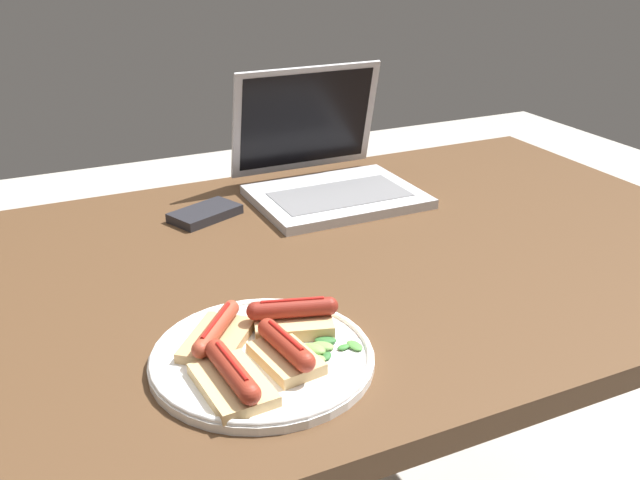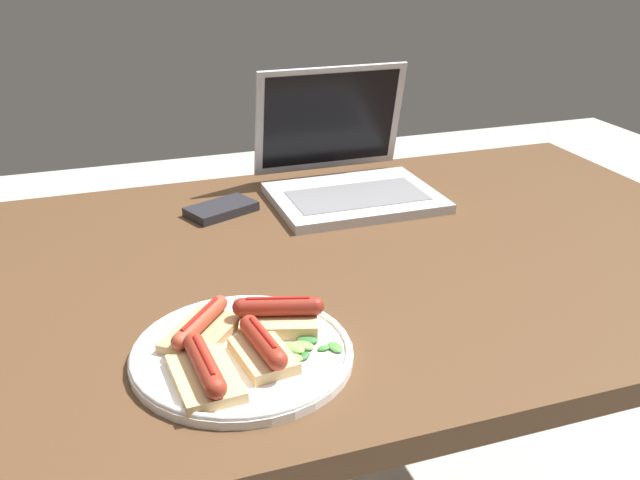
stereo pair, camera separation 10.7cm
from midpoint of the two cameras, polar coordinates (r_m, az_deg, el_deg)
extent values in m
cube|color=#4C331E|center=(1.17, 4.58, -2.09)|extent=(1.41, 0.88, 0.04)
cylinder|color=#4C331E|center=(1.89, 17.21, -5.16)|extent=(0.06, 0.06, 0.71)
cube|color=#B7B7BC|center=(1.38, 5.00, 3.35)|extent=(0.31, 0.24, 0.02)
cube|color=slate|center=(1.36, 5.25, 3.53)|extent=(0.25, 0.13, 0.00)
cube|color=#B7B7BC|center=(1.47, 2.89, 9.60)|extent=(0.31, 0.06, 0.22)
cube|color=black|center=(1.47, 2.95, 9.60)|extent=(0.28, 0.05, 0.19)
cylinder|color=white|center=(0.89, -2.82, -9.27)|extent=(0.28, 0.28, 0.01)
torus|color=white|center=(0.89, -2.83, -8.87)|extent=(0.27, 0.27, 0.01)
cube|color=tan|center=(0.87, -1.01, -9.33)|extent=(0.07, 0.10, 0.01)
cylinder|color=maroon|center=(0.86, -1.02, -8.24)|extent=(0.04, 0.09, 0.02)
sphere|color=maroon|center=(0.89, -2.26, -6.87)|extent=(0.02, 0.02, 0.02)
sphere|color=maroon|center=(0.82, 0.34, -9.71)|extent=(0.02, 0.02, 0.02)
cylinder|color=red|center=(0.85, -1.02, -7.54)|extent=(0.02, 0.08, 0.01)
cube|color=tan|center=(0.92, -6.19, -7.51)|extent=(0.12, 0.13, 0.01)
cylinder|color=#9E3D28|center=(0.91, -6.24, -6.59)|extent=(0.08, 0.09, 0.02)
sphere|color=#9E3D28|center=(0.87, -7.74, -8.18)|extent=(0.02, 0.02, 0.02)
sphere|color=#9E3D28|center=(0.95, -4.87, -5.13)|extent=(0.02, 0.02, 0.02)
cylinder|color=red|center=(0.90, -6.27, -6.01)|extent=(0.06, 0.07, 0.01)
cube|color=tan|center=(0.83, -5.50, -11.06)|extent=(0.08, 0.12, 0.01)
cylinder|color=maroon|center=(0.82, -5.55, -9.98)|extent=(0.03, 0.10, 0.02)
sphere|color=maroon|center=(0.86, -6.58, -8.26)|extent=(0.02, 0.02, 0.02)
sphere|color=maroon|center=(0.78, -4.41, -11.86)|extent=(0.02, 0.02, 0.02)
cylinder|color=red|center=(0.82, -5.59, -9.26)|extent=(0.01, 0.08, 0.01)
cube|color=tan|center=(0.93, -0.05, -6.55)|extent=(0.12, 0.10, 0.02)
cylinder|color=maroon|center=(0.92, -0.05, -5.44)|extent=(0.10, 0.05, 0.02)
sphere|color=maroon|center=(0.92, -3.03, -5.49)|extent=(0.02, 0.02, 0.02)
sphere|color=maroon|center=(0.93, 2.91, -5.38)|extent=(0.02, 0.02, 0.02)
cylinder|color=red|center=(0.92, -0.05, -4.78)|extent=(0.08, 0.03, 0.01)
ellipsoid|color=#387A33|center=(0.89, 3.77, -8.72)|extent=(0.02, 0.01, 0.01)
ellipsoid|color=#709E4C|center=(0.87, 1.50, -9.48)|extent=(0.03, 0.02, 0.01)
ellipsoid|color=#4C8E3D|center=(0.89, 4.69, -8.63)|extent=(0.02, 0.03, 0.01)
ellipsoid|color=#709E4C|center=(0.89, 2.12, -8.53)|extent=(0.03, 0.03, 0.01)
ellipsoid|color=#2D662D|center=(0.88, 2.32, -9.35)|extent=(0.02, 0.02, 0.01)
ellipsoid|color=#709E4C|center=(0.89, 1.37, -8.74)|extent=(0.03, 0.04, 0.01)
ellipsoid|color=#2D662D|center=(0.90, 2.39, -8.10)|extent=(0.03, 0.03, 0.01)
cube|color=#232328|center=(1.33, -5.64, 2.43)|extent=(0.14, 0.11, 0.02)
camera|label=1|loc=(0.05, -87.14, 1.28)|focal=40.00mm
camera|label=2|loc=(0.05, 92.86, -1.28)|focal=40.00mm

